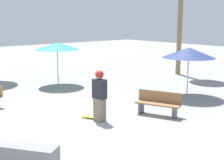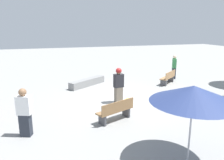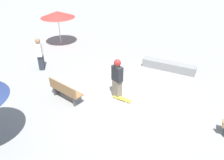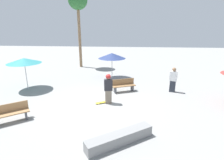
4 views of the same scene
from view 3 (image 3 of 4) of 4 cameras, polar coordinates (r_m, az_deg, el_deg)
ground_plane at (r=9.32m, az=4.70°, el=-5.03°), size 60.00×60.00×0.00m
skater_main at (r=8.99m, az=1.37°, el=0.74°), size 0.34×0.50×1.74m
skateboard at (r=9.23m, az=2.67°, el=-4.90°), size 0.57×0.80×0.07m
concrete_ledge at (r=11.86m, az=14.55°, el=3.55°), size 1.96×2.54×0.44m
bench_far at (r=9.25m, az=-12.09°, el=-2.78°), size 1.01×1.65×0.85m
shade_umbrella_red at (r=14.83m, az=-14.05°, el=16.30°), size 2.17×2.17×2.19m
bystander_watching at (r=11.91m, az=-18.30°, el=6.38°), size 0.41×0.52×1.68m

